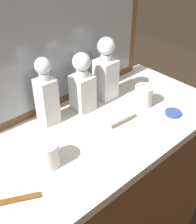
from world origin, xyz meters
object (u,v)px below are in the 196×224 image
object	(u,v)px
crystal_tumbler_front	(47,155)
tortoiseshell_comb	(18,199)
crystal_decanter_right	(106,75)
crystal_decanter_center	(47,98)
porcelain_dish	(173,113)
crystal_tumbler_left	(143,97)
crystal_decanter_rear	(82,88)
silver_brush_rear	(120,118)

from	to	relation	value
crystal_tumbler_front	tortoiseshell_comb	distance (m)	0.17
crystal_decanter_right	tortoiseshell_comb	size ratio (longest dim) A/B	2.24
crystal_decanter_center	tortoiseshell_comb	world-z (taller)	crystal_decanter_center
porcelain_dish	crystal_tumbler_left	bearing A→B (deg)	105.88
porcelain_dish	crystal_decanter_rear	bearing A→B (deg)	130.67
crystal_tumbler_front	silver_brush_rear	bearing A→B (deg)	0.94
crystal_tumbler_front	crystal_decanter_right	bearing A→B (deg)	22.14
porcelain_dish	tortoiseshell_comb	world-z (taller)	porcelain_dish
silver_brush_rear	tortoiseshell_comb	world-z (taller)	silver_brush_rear
crystal_decanter_center	silver_brush_rear	distance (m)	0.31
silver_brush_rear	porcelain_dish	world-z (taller)	silver_brush_rear
porcelain_dish	crystal_tumbler_front	bearing A→B (deg)	168.23
crystal_decanter_rear	crystal_decanter_center	distance (m)	0.17
crystal_decanter_right	crystal_tumbler_left	size ratio (longest dim) A/B	3.11
crystal_decanter_rear	crystal_decanter_center	world-z (taller)	crystal_decanter_center
crystal_decanter_rear	crystal_decanter_right	size ratio (longest dim) A/B	0.91
crystal_decanter_rear	silver_brush_rear	world-z (taller)	crystal_decanter_rear
crystal_tumbler_front	porcelain_dish	xyz separation A→B (m)	(0.57, -0.12, -0.04)
crystal_decanter_center	tortoiseshell_comb	xyz separation A→B (m)	(-0.30, -0.27, -0.11)
crystal_tumbler_front	silver_brush_rear	size ratio (longest dim) A/B	0.66
crystal_decanter_center	porcelain_dish	world-z (taller)	crystal_decanter_center
crystal_decanter_center	silver_brush_rear	size ratio (longest dim) A/B	2.07
crystal_tumbler_left	silver_brush_rear	size ratio (longest dim) A/B	0.67
crystal_decanter_right	porcelain_dish	size ratio (longest dim) A/B	4.12
crystal_decanter_right	porcelain_dish	bearing A→B (deg)	-69.02
crystal_tumbler_front	crystal_tumbler_left	distance (m)	0.53
porcelain_dish	crystal_decanter_right	bearing A→B (deg)	110.98
silver_brush_rear	crystal_decanter_center	bearing A→B (deg)	138.25
porcelain_dish	tortoiseshell_comb	size ratio (longest dim) A/B	0.54
crystal_decanter_center	crystal_decanter_rear	bearing A→B (deg)	-7.30
crystal_tumbler_left	crystal_decanter_rear	bearing A→B (deg)	143.58
crystal_tumbler_front	silver_brush_rear	distance (m)	0.37
crystal_decanter_rear	crystal_tumbler_front	world-z (taller)	crystal_decanter_rear
crystal_tumbler_left	porcelain_dish	size ratio (longest dim) A/B	1.33
crystal_decanter_rear	crystal_tumbler_front	bearing A→B (deg)	-149.93
crystal_tumbler_front	crystal_tumbler_left	world-z (taller)	same
porcelain_dish	silver_brush_rear	bearing A→B (deg)	148.69
crystal_tumbler_front	porcelain_dish	world-z (taller)	crystal_tumbler_front
crystal_tumbler_left	crystal_decanter_center	bearing A→B (deg)	154.70
crystal_tumbler_left	tortoiseshell_comb	world-z (taller)	crystal_tumbler_left
silver_brush_rear	porcelain_dish	xyz separation A→B (m)	(0.21, -0.12, -0.01)
crystal_decanter_rear	crystal_tumbler_left	world-z (taller)	crystal_decanter_rear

